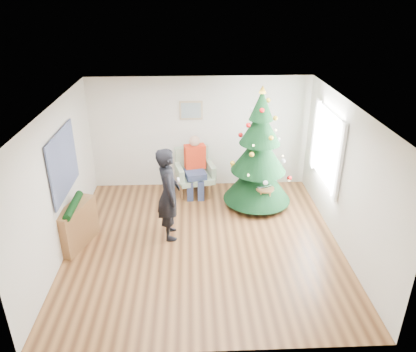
{
  "coord_description": "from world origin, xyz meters",
  "views": [
    {
      "loc": [
        -0.2,
        -6.34,
        4.38
      ],
      "look_at": [
        0.1,
        0.6,
        1.1
      ],
      "focal_mm": 35.0,
      "sensor_mm": 36.0,
      "label": 1
    }
  ],
  "objects_px": {
    "standing_man": "(169,194)",
    "console": "(77,226)",
    "stool": "(264,200)",
    "armchair": "(195,177)",
    "christmas_tree": "(259,154)"
  },
  "relations": [
    {
      "from": "stool",
      "to": "standing_man",
      "type": "xyz_separation_m",
      "value": [
        -1.94,
        -0.81,
        0.6
      ]
    },
    {
      "from": "standing_man",
      "to": "console",
      "type": "xyz_separation_m",
      "value": [
        -1.69,
        -0.22,
        -0.5
      ]
    },
    {
      "from": "stool",
      "to": "standing_man",
      "type": "bearing_deg",
      "value": -157.49
    },
    {
      "from": "armchair",
      "to": "console",
      "type": "height_order",
      "value": "armchair"
    },
    {
      "from": "armchair",
      "to": "standing_man",
      "type": "relative_size",
      "value": 0.58
    },
    {
      "from": "christmas_tree",
      "to": "standing_man",
      "type": "xyz_separation_m",
      "value": [
        -1.84,
        -1.16,
        -0.28
      ]
    },
    {
      "from": "stool",
      "to": "armchair",
      "type": "height_order",
      "value": "armchair"
    },
    {
      "from": "christmas_tree",
      "to": "stool",
      "type": "height_order",
      "value": "christmas_tree"
    },
    {
      "from": "console",
      "to": "standing_man",
      "type": "bearing_deg",
      "value": 25.87
    },
    {
      "from": "armchair",
      "to": "console",
      "type": "distance_m",
      "value": 2.96
    },
    {
      "from": "console",
      "to": "stool",
      "type": "bearing_deg",
      "value": 34.24
    },
    {
      "from": "stool",
      "to": "armchair",
      "type": "relative_size",
      "value": 0.56
    },
    {
      "from": "standing_man",
      "to": "console",
      "type": "height_order",
      "value": "standing_man"
    },
    {
      "from": "armchair",
      "to": "stool",
      "type": "bearing_deg",
      "value": -46.87
    },
    {
      "from": "stool",
      "to": "console",
      "type": "bearing_deg",
      "value": -164.26
    }
  ]
}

